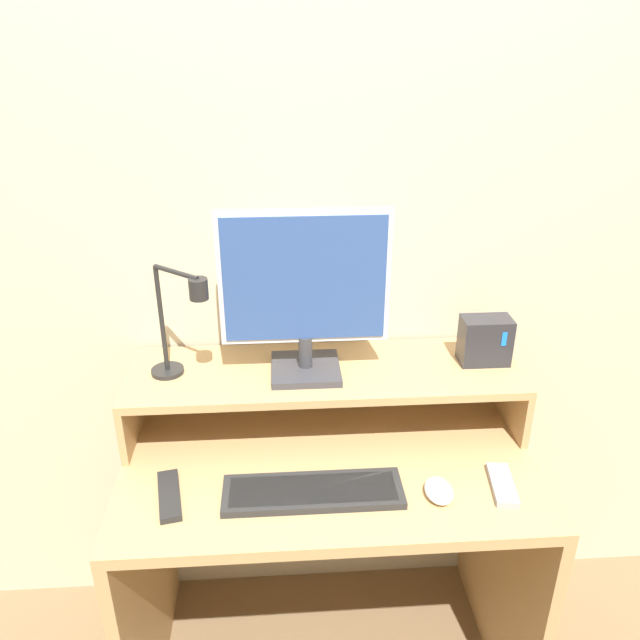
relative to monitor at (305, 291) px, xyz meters
name	(u,v)px	position (x,y,z in m)	size (l,w,h in m)	color
wall_back	(319,225)	(0.05, 0.20, 0.11)	(6.00, 0.05, 2.50)	beige
desk	(328,527)	(0.05, -0.14, -0.63)	(1.03, 0.61, 0.74)	tan
monitor_shelf	(324,378)	(0.05, 0.01, -0.26)	(1.03, 0.31, 0.17)	tan
monitor	(305,291)	(0.00, 0.00, 0.00)	(0.42, 0.18, 0.43)	#38383D
desk_lamp	(179,323)	(-0.31, -0.02, -0.07)	(0.18, 0.16, 0.30)	black
router_dock	(485,340)	(0.48, 0.02, -0.16)	(0.13, 0.08, 0.13)	#28282D
keyboard	(313,491)	(0.00, -0.28, -0.39)	(0.42, 0.13, 0.02)	#282828
mouse	(439,491)	(0.29, -0.30, -0.38)	(0.06, 0.09, 0.03)	white
remote_control	(169,496)	(-0.33, -0.27, -0.39)	(0.08, 0.17, 0.02)	black
remote_secondary	(502,485)	(0.45, -0.28, -0.39)	(0.07, 0.15, 0.02)	#99999E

